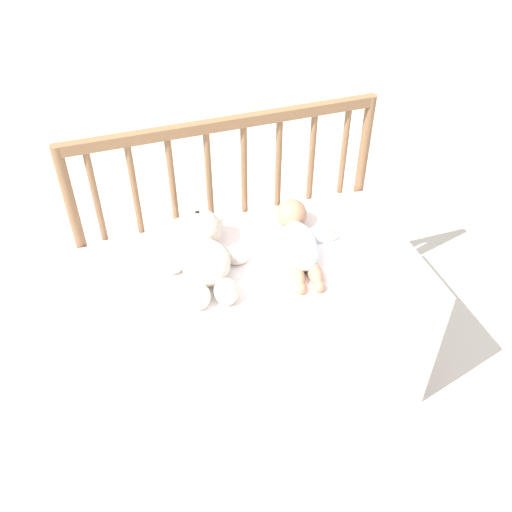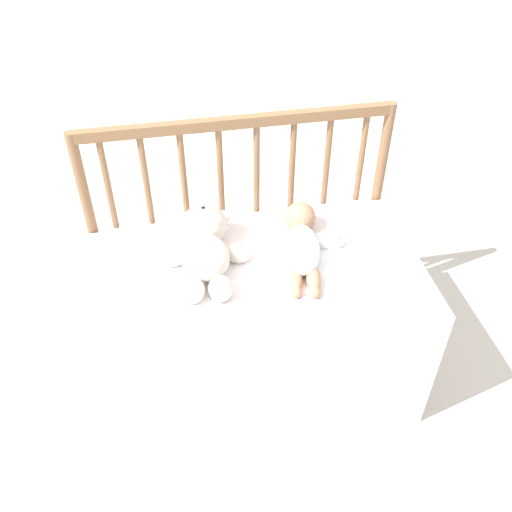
# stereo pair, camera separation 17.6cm
# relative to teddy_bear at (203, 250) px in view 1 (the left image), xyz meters

# --- Properties ---
(ground_plane) EXTENTS (12.00, 12.00, 0.00)m
(ground_plane) POSITION_rel_teddy_bear_xyz_m (0.15, -0.09, -0.60)
(ground_plane) COLOR silver
(crib_mattress) EXTENTS (1.06, 0.60, 0.54)m
(crib_mattress) POSITION_rel_teddy_bear_xyz_m (0.15, -0.09, -0.33)
(crib_mattress) COLOR silver
(crib_mattress) RESTS_ON ground_plane
(crib_rail) EXTENTS (1.06, 0.04, 0.92)m
(crib_rail) POSITION_rel_teddy_bear_xyz_m (0.15, 0.23, 0.03)
(crib_rail) COLOR brown
(crib_rail) RESTS_ON ground_plane
(blanket) EXTENTS (0.82, 0.50, 0.01)m
(blanket) POSITION_rel_teddy_bear_xyz_m (0.15, -0.06, -0.06)
(blanket) COLOR white
(blanket) RESTS_ON crib_mattress
(teddy_bear) EXTENTS (0.30, 0.39, 0.15)m
(teddy_bear) POSITION_rel_teddy_bear_xyz_m (0.00, 0.00, 0.00)
(teddy_bear) COLOR silver
(teddy_bear) RESTS_ON crib_mattress
(baby) EXTENTS (0.29, 0.40, 0.11)m
(baby) POSITION_rel_teddy_bear_xyz_m (0.31, -0.02, -0.02)
(baby) COLOR white
(baby) RESTS_ON crib_mattress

